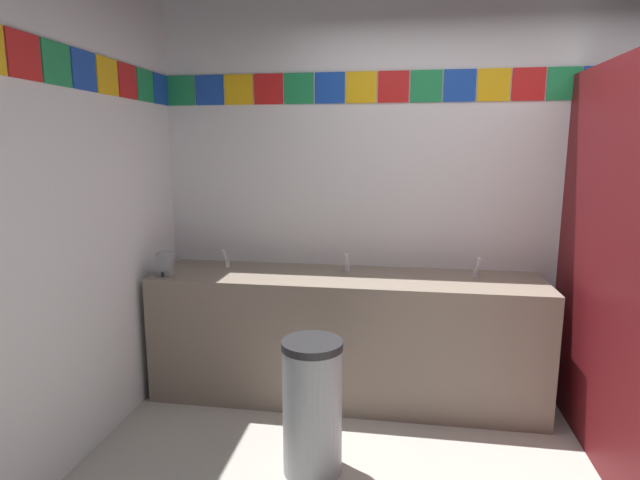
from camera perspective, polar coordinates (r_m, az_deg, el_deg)
The scene contains 8 objects.
wall_back at distance 3.60m, azimuth 18.26°, elevation 5.01°, with size 4.47×0.09×2.71m.
wall_side at distance 2.63m, azimuth -31.29°, elevation 2.27°, with size 0.09×3.03×2.71m.
vanity_counter at distance 3.45m, azimuth 2.81°, elevation -10.64°, with size 2.54×0.61×0.84m.
faucet_left at distance 3.58m, azimuth -10.56°, elevation -2.28°, with size 0.04×0.10×0.14m.
faucet_center at distance 3.40m, azimuth 3.04°, elevation -2.81°, with size 0.04×0.10×0.14m.
faucet_right at distance 3.42m, azimuth 17.32°, elevation -3.19°, with size 0.04×0.10×0.14m.
soap_dispenser at distance 3.45m, azimuth -17.11°, elevation -2.59°, with size 0.09×0.09×0.16m.
trash_bin at distance 2.72m, azimuth -0.87°, elevation -18.30°, with size 0.31×0.31×0.71m.
Camera 1 is at (-0.58, -1.99, 1.66)m, focal length 28.34 mm.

